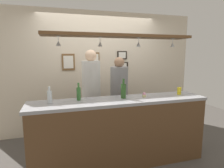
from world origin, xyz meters
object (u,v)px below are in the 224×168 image
(person_left_white_patterned_shirt, at_px, (91,88))
(picture_frame_crest, at_px, (95,58))
(bottle_beer_green_import, at_px, (79,93))
(picture_frame_caricature, at_px, (68,62))
(picture_frame_upper_small, at_px, (122,55))
(picture_frame_lower_pair, at_px, (122,66))
(person_right_grey_shirt, at_px, (119,91))
(bottle_champagne_green, at_px, (123,91))
(cupcake, at_px, (144,95))
(bottle_soda_clear, at_px, (50,96))
(drink_can, at_px, (179,91))

(person_left_white_patterned_shirt, relative_size, picture_frame_crest, 6.84)
(bottle_beer_green_import, xyz_separation_m, picture_frame_caricature, (-0.05, 1.28, 0.40))
(picture_frame_caricature, height_order, picture_frame_upper_small, picture_frame_upper_small)
(picture_frame_lower_pair, height_order, picture_frame_upper_small, picture_frame_upper_small)
(person_right_grey_shirt, xyz_separation_m, bottle_champagne_green, (-0.18, -0.74, 0.16))
(cupcake, xyz_separation_m, picture_frame_crest, (-0.50, 1.38, 0.54))
(bottle_beer_green_import, height_order, picture_frame_crest, picture_frame_crest)
(bottle_beer_green_import, bearing_deg, picture_frame_caricature, 92.10)
(bottle_beer_green_import, distance_m, cupcake, 1.02)
(bottle_champagne_green, xyz_separation_m, bottle_soda_clear, (-1.08, 0.03, -0.03))
(bottle_soda_clear, relative_size, picture_frame_upper_small, 1.05)
(bottle_champagne_green, distance_m, cupcake, 0.35)
(bottle_soda_clear, relative_size, drink_can, 1.89)
(bottle_soda_clear, distance_m, picture_frame_caricature, 1.43)
(drink_can, xyz_separation_m, picture_frame_crest, (-1.15, 1.37, 0.52))
(picture_frame_lower_pair, bearing_deg, picture_frame_caricature, 180.00)
(bottle_champagne_green, relative_size, picture_frame_lower_pair, 1.00)
(person_right_grey_shirt, bearing_deg, bottle_champagne_green, -103.78)
(cupcake, distance_m, picture_frame_caricature, 1.80)
(person_right_grey_shirt, distance_m, drink_can, 1.11)
(picture_frame_upper_small, bearing_deg, person_left_white_patterned_shirt, -143.27)
(person_left_white_patterned_shirt, relative_size, person_right_grey_shirt, 1.08)
(picture_frame_lower_pair, distance_m, picture_frame_caricature, 1.18)
(bottle_soda_clear, bearing_deg, drink_can, -1.35)
(person_left_white_patterned_shirt, bearing_deg, picture_frame_lower_pair, 36.95)
(bottle_champagne_green, relative_size, bottle_soda_clear, 1.30)
(picture_frame_crest, bearing_deg, cupcake, -70.24)
(bottle_champagne_green, bearing_deg, picture_frame_lower_pair, 71.66)
(person_left_white_patterned_shirt, bearing_deg, bottle_soda_clear, -135.38)
(bottle_champagne_green, bearing_deg, picture_frame_caricature, 118.16)
(bottle_beer_green_import, distance_m, picture_frame_crest, 1.46)
(cupcake, height_order, picture_frame_crest, picture_frame_crest)
(bottle_champagne_green, relative_size, picture_frame_crest, 1.15)
(person_right_grey_shirt, distance_m, bottle_soda_clear, 1.45)
(drink_can, relative_size, picture_frame_crest, 0.47)
(bottle_champagne_green, relative_size, picture_frame_caricature, 0.88)
(bottle_champagne_green, xyz_separation_m, picture_frame_upper_small, (0.45, 1.35, 0.53))
(bottle_beer_green_import, xyz_separation_m, drink_can, (1.67, -0.08, -0.04))
(picture_frame_caricature, xyz_separation_m, picture_frame_upper_small, (1.18, 0.00, 0.14))
(person_left_white_patterned_shirt, xyz_separation_m, picture_frame_crest, (0.21, 0.61, 0.53))
(cupcake, bearing_deg, bottle_beer_green_import, 174.69)
(person_right_grey_shirt, bearing_deg, drink_can, -43.13)
(drink_can, bearing_deg, bottle_champagne_green, 179.00)
(picture_frame_lower_pair, xyz_separation_m, picture_frame_caricature, (-1.17, 0.00, 0.11))
(picture_frame_upper_small, bearing_deg, drink_can, -68.60)
(person_right_grey_shirt, bearing_deg, picture_frame_lower_pair, 66.44)
(bottle_soda_clear, distance_m, picture_frame_crest, 1.68)
(bottle_soda_clear, distance_m, picture_frame_lower_pair, 2.04)
(cupcake, height_order, picture_frame_lower_pair, picture_frame_lower_pair)
(bottle_beer_green_import, bearing_deg, cupcake, -5.31)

